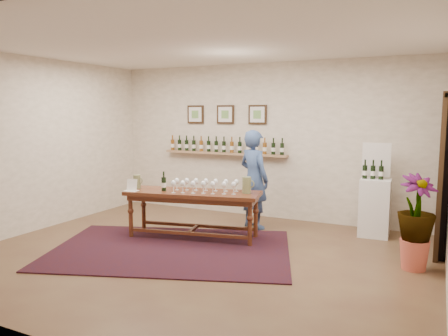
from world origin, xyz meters
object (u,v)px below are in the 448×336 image
at_px(tasting_table, 193,198).
at_px(potted_plant, 416,222).
at_px(display_pedestal, 375,208).
at_px(person, 254,179).

height_order(tasting_table, potted_plant, potted_plant).
height_order(tasting_table, display_pedestal, display_pedestal).
relative_size(tasting_table, display_pedestal, 2.39).
height_order(tasting_table, person, person).
relative_size(tasting_table, potted_plant, 2.10).
bearing_deg(tasting_table, display_pedestal, 16.77).
distance_m(tasting_table, display_pedestal, 2.83).
relative_size(tasting_table, person, 1.31).
height_order(potted_plant, person, person).
height_order(display_pedestal, potted_plant, potted_plant).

